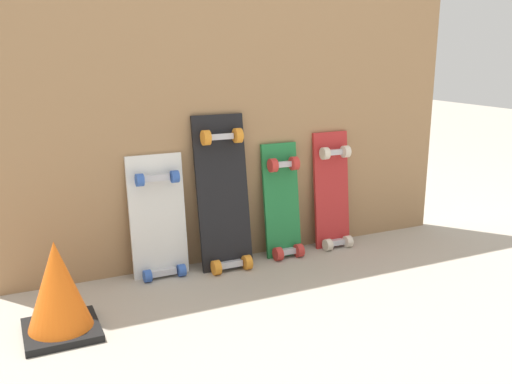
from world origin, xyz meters
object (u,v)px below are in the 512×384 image
skateboard_white (159,225)px  traffic_cone (58,289)px  skateboard_red (332,197)px  skateboard_black (224,201)px  skateboard_green (283,208)px

skateboard_white → traffic_cone: bearing=-141.1°
traffic_cone → skateboard_red: bearing=15.4°
skateboard_black → traffic_cone: skateboard_black is taller
skateboard_red → traffic_cone: skateboard_red is taller
skateboard_red → skateboard_green: bearing=-178.0°
skateboard_green → traffic_cone: bearing=-161.2°
skateboard_white → skateboard_red: 0.81m
skateboard_green → skateboard_white: bearing=178.8°
skateboard_white → traffic_cone: skateboard_white is taller
skateboard_green → skateboard_red: bearing=2.0°
skateboard_black → skateboard_red: bearing=2.5°
skateboard_black → skateboard_green: (0.28, 0.01, -0.07)m
skateboard_red → traffic_cone: size_ratio=1.89×
skateboard_white → skateboard_green: 0.55m
skateboard_red → skateboard_white: bearing=179.8°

